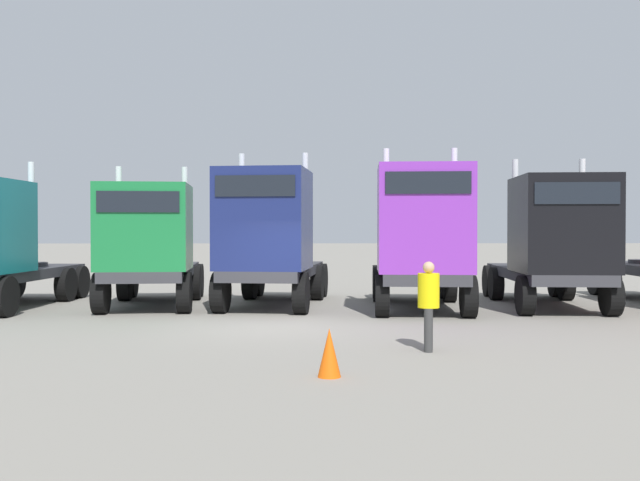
# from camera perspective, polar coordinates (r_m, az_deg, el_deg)

# --- Properties ---
(ground) EXTENTS (200.00, 200.00, 0.00)m
(ground) POSITION_cam_1_polar(r_m,az_deg,el_deg) (16.17, -3.97, -7.11)
(ground) COLOR gray
(semi_truck_green) EXTENTS (2.95, 6.07, 4.10)m
(semi_truck_green) POSITION_cam_1_polar(r_m,az_deg,el_deg) (20.21, -13.93, -0.31)
(semi_truck_green) COLOR #333338
(semi_truck_green) RESTS_ON ground
(semi_truck_navy) EXTENTS (3.36, 6.44, 4.51)m
(semi_truck_navy) POSITION_cam_1_polar(r_m,az_deg,el_deg) (19.69, -4.28, 0.30)
(semi_truck_navy) COLOR #333338
(semi_truck_navy) RESTS_ON ground
(semi_truck_purple) EXTENTS (3.08, 6.42, 4.53)m
(semi_truck_purple) POSITION_cam_1_polar(r_m,az_deg,el_deg) (18.99, 8.38, 0.20)
(semi_truck_purple) COLOR #333338
(semi_truck_purple) RESTS_ON ground
(semi_truck_black) EXTENTS (3.12, 6.62, 4.29)m
(semi_truck_black) POSITION_cam_1_polar(r_m,az_deg,el_deg) (20.31, 18.84, -0.05)
(semi_truck_black) COLOR #333338
(semi_truck_black) RESTS_ON ground
(visitor_in_hivis) EXTENTS (0.47, 0.47, 1.66)m
(visitor_in_hivis) POSITION_cam_1_polar(r_m,az_deg,el_deg) (13.01, 8.94, -4.81)
(visitor_in_hivis) COLOR #353535
(visitor_in_hivis) RESTS_ON ground
(traffic_cone_near) EXTENTS (0.36, 0.36, 0.75)m
(traffic_cone_near) POSITION_cam_1_polar(r_m,az_deg,el_deg) (10.67, 0.77, -9.22)
(traffic_cone_near) COLOR #F2590C
(traffic_cone_near) RESTS_ON ground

